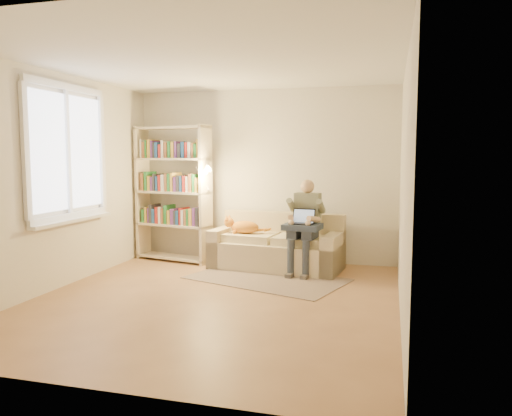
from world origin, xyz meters
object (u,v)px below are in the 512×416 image
(cat, at_px, (245,227))
(laptop, at_px, (299,220))
(sofa, at_px, (277,249))
(person, at_px, (305,221))
(bookshelf, at_px, (173,187))

(cat, relative_size, laptop, 1.89)
(sofa, relative_size, laptop, 5.75)
(person, distance_m, cat, 0.90)
(sofa, height_order, person, person)
(bookshelf, bearing_deg, sofa, 9.13)
(sofa, bearing_deg, cat, -165.23)
(sofa, xyz_separation_m, laptop, (0.36, -0.29, 0.46))
(laptop, relative_size, bookshelf, 0.16)
(cat, bearing_deg, person, -1.70)
(person, relative_size, laptop, 3.86)
(sofa, relative_size, bookshelf, 0.93)
(cat, height_order, bookshelf, bookshelf)
(sofa, height_order, cat, sofa)
(cat, bearing_deg, bookshelf, 179.32)
(cat, distance_m, bookshelf, 1.31)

